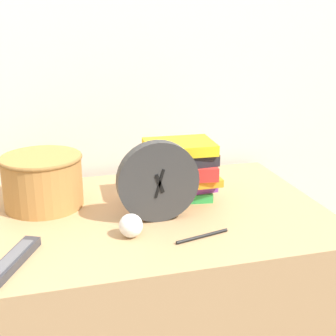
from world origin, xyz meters
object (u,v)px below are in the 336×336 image
at_px(book_stack, 178,169).
at_px(basket, 43,179).
at_px(tv_remote, 13,261).
at_px(crumpled_paper_ball, 131,226).
at_px(desk_clock, 158,182).
at_px(pen, 202,236).

xyz_separation_m(book_stack, basket, (-0.38, 0.05, -0.01)).
relative_size(basket, tv_remote, 1.16).
bearing_deg(crumpled_paper_ball, desk_clock, 41.35).
bearing_deg(pen, desk_clock, 120.85).
height_order(book_stack, crumpled_paper_ball, book_stack).
distance_m(tv_remote, crumpled_paper_ball, 0.28).
bearing_deg(desk_clock, basket, 148.38).
bearing_deg(pen, tv_remote, -178.01).
xyz_separation_m(tv_remote, pen, (0.43, 0.02, -0.01)).
bearing_deg(book_stack, crumpled_paper_ball, -130.77).
bearing_deg(basket, tv_remote, -102.76).
bearing_deg(basket, desk_clock, -31.62).
relative_size(basket, crumpled_paper_ball, 3.87).
height_order(desk_clock, crumpled_paper_ball, desk_clock).
distance_m(basket, crumpled_paper_ball, 0.32).
xyz_separation_m(basket, crumpled_paper_ball, (0.20, -0.25, -0.05)).
bearing_deg(tv_remote, book_stack, 31.40).
height_order(book_stack, tv_remote, book_stack).
bearing_deg(basket, book_stack, -6.83).
bearing_deg(pen, basket, 139.97).
bearing_deg(book_stack, tv_remote, -148.60).
bearing_deg(crumpled_paper_ball, basket, 128.06).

